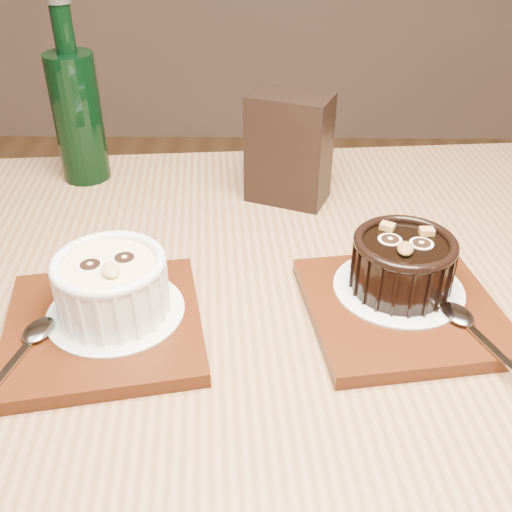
{
  "coord_description": "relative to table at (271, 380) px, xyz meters",
  "views": [
    {
      "loc": [
        0.14,
        -0.26,
        1.12
      ],
      "look_at": [
        0.13,
        0.21,
        0.81
      ],
      "focal_mm": 42.0,
      "sensor_mm": 36.0,
      "label": 1
    }
  ],
  "objects": [
    {
      "name": "tray_right",
      "position": [
        0.13,
        0.0,
        0.1
      ],
      "size": [
        0.21,
        0.21,
        0.01
      ],
      "primitive_type": "cube",
      "rotation": [
        0.0,
        0.0,
        0.16
      ],
      "color": "#4A1F0C",
      "rests_on": "table"
    },
    {
      "name": "doily_right",
      "position": [
        0.13,
        0.02,
        0.11
      ],
      "size": [
        0.13,
        0.13,
        0.0
      ],
      "primitive_type": "cylinder",
      "color": "white",
      "rests_on": "tray_right"
    },
    {
      "name": "table",
      "position": [
        0.0,
        0.0,
        0.0
      ],
      "size": [
        1.27,
        0.91,
        0.75
      ],
      "rotation": [
        0.0,
        0.0,
        0.09
      ],
      "color": "brown",
      "rests_on": "ground"
    },
    {
      "name": "green_bottle",
      "position": [
        -0.26,
        0.3,
        0.18
      ],
      "size": [
        0.06,
        0.06,
        0.24
      ],
      "color": "black",
      "rests_on": "table"
    },
    {
      "name": "tray_left",
      "position": [
        -0.16,
        -0.03,
        0.1
      ],
      "size": [
        0.21,
        0.21,
        0.01
      ],
      "primitive_type": "cube",
      "rotation": [
        0.0,
        0.0,
        0.2
      ],
      "color": "#4A1F0C",
      "rests_on": "table"
    },
    {
      "name": "spoon_right",
      "position": [
        0.19,
        -0.05,
        0.11
      ],
      "size": [
        0.07,
        0.13,
        0.01
      ],
      "primitive_type": null,
      "rotation": [
        0.0,
        0.0,
        0.38
      ],
      "color": "#B9BCC2",
      "rests_on": "tray_right"
    },
    {
      "name": "doily_left",
      "position": [
        -0.15,
        -0.02,
        0.11
      ],
      "size": [
        0.13,
        0.13,
        0.0
      ],
      "primitive_type": "cylinder",
      "color": "white",
      "rests_on": "tray_left"
    },
    {
      "name": "ramekin_white",
      "position": [
        -0.15,
        -0.02,
        0.14
      ],
      "size": [
        0.1,
        0.1,
        0.06
      ],
      "rotation": [
        0.0,
        0.0,
        0.39
      ],
      "color": "white",
      "rests_on": "doily_left"
    },
    {
      "name": "spoon_left",
      "position": [
        -0.22,
        -0.08,
        0.11
      ],
      "size": [
        0.05,
        0.14,
        0.01
      ],
      "primitive_type": null,
      "rotation": [
        0.0,
        0.0,
        -0.21
      ],
      "color": "#B9BCC2",
      "rests_on": "tray_left"
    },
    {
      "name": "condiment_stand",
      "position": [
        0.02,
        0.24,
        0.16
      ],
      "size": [
        0.11,
        0.09,
        0.14
      ],
      "primitive_type": "cube",
      "rotation": [
        0.0,
        0.0,
        -0.37
      ],
      "color": "black",
      "rests_on": "table"
    },
    {
      "name": "ramekin_dark",
      "position": [
        0.13,
        0.02,
        0.14
      ],
      "size": [
        0.1,
        0.1,
        0.06
      ],
      "rotation": [
        0.0,
        0.0,
        -0.23
      ],
      "color": "black",
      "rests_on": "doily_right"
    }
  ]
}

